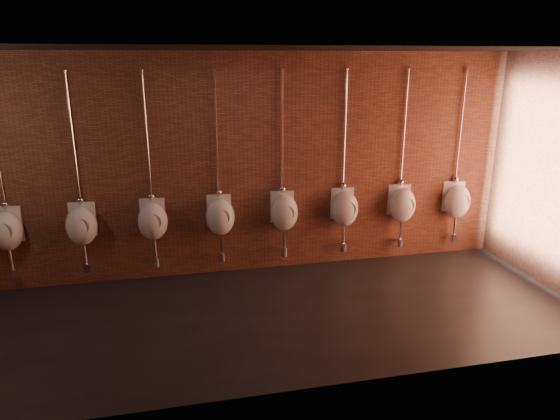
{
  "coord_description": "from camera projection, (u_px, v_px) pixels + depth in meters",
  "views": [
    {
      "loc": [
        -0.82,
        -5.51,
        3.1
      ],
      "look_at": [
        0.58,
        0.9,
        1.1
      ],
      "focal_mm": 32.0,
      "sensor_mm": 36.0,
      "label": 1
    }
  ],
  "objects": [
    {
      "name": "urinal_5",
      "position": [
        345.0,
        208.0,
        7.56
      ],
      "size": [
        0.46,
        0.42,
        2.72
      ],
      "color": "white",
      "rests_on": "ground"
    },
    {
      "name": "urinal_4",
      "position": [
        284.0,
        212.0,
        7.36
      ],
      "size": [
        0.46,
        0.42,
        2.72
      ],
      "color": "white",
      "rests_on": "ground"
    },
    {
      "name": "urinal_1",
      "position": [
        82.0,
        225.0,
        6.79
      ],
      "size": [
        0.46,
        0.42,
        2.72
      ],
      "color": "white",
      "rests_on": "ground"
    },
    {
      "name": "room_shell",
      "position": [
        247.0,
        159.0,
        5.63
      ],
      "size": [
        8.54,
        3.04,
        3.22
      ],
      "color": "black",
      "rests_on": "ground"
    },
    {
      "name": "urinal_3",
      "position": [
        220.0,
        216.0,
        7.17
      ],
      "size": [
        0.46,
        0.42,
        2.72
      ],
      "color": "white",
      "rests_on": "ground"
    },
    {
      "name": "urinal_2",
      "position": [
        153.0,
        220.0,
        6.98
      ],
      "size": [
        0.46,
        0.42,
        2.72
      ],
      "color": "white",
      "rests_on": "ground"
    },
    {
      "name": "urinal_0",
      "position": [
        6.0,
        230.0,
        6.59
      ],
      "size": [
        0.46,
        0.42,
        2.72
      ],
      "color": "white",
      "rests_on": "ground"
    },
    {
      "name": "ground",
      "position": [
        250.0,
        318.0,
        6.22
      ],
      "size": [
        8.5,
        8.5,
        0.0
      ],
      "primitive_type": "plane",
      "color": "black",
      "rests_on": "ground"
    },
    {
      "name": "urinal_6",
      "position": [
        402.0,
        204.0,
        7.75
      ],
      "size": [
        0.46,
        0.42,
        2.72
      ],
      "color": "white",
      "rests_on": "ground"
    },
    {
      "name": "urinal_7",
      "position": [
        457.0,
        200.0,
        7.94
      ],
      "size": [
        0.46,
        0.42,
        2.72
      ],
      "color": "white",
      "rests_on": "ground"
    }
  ]
}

